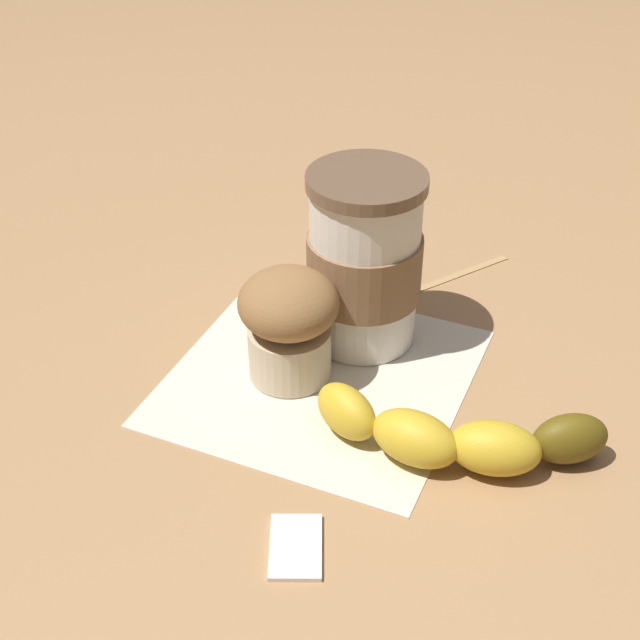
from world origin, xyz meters
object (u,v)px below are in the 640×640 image
sugar_packet (296,545)px  banana (455,436)px  muffin (290,318)px  coffee_cup (364,261)px

sugar_packet → banana: bearing=135.7°
muffin → coffee_cup: bearing=137.5°
coffee_cup → sugar_packet: 0.23m
coffee_cup → muffin: 0.07m
coffee_cup → muffin: size_ratio=1.61×
coffee_cup → sugar_packet: coffee_cup is taller
coffee_cup → muffin: bearing=-42.5°
sugar_packet → muffin: bearing=-168.7°
coffee_cup → banana: bearing=31.1°
coffee_cup → banana: size_ratio=0.68×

